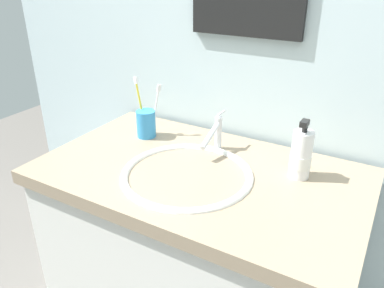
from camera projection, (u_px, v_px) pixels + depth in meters
tiled_wall_back at (248, 44)px, 1.28m from camera, size 2.18×0.04×2.40m
vanity_counter at (198, 277)px, 1.35m from camera, size 0.98×0.58×0.88m
sink_basin at (187, 188)px, 1.15m from camera, size 0.40×0.40×0.12m
faucet at (216, 133)px, 1.25m from camera, size 0.02×0.15×0.13m
toothbrush_cup at (146, 124)px, 1.36m from camera, size 0.07×0.07×0.10m
toothbrush_white at (156, 107)px, 1.34m from camera, size 0.03×0.05×0.18m
toothbrush_yellow at (140, 103)px, 1.35m from camera, size 0.05×0.01×0.21m
soap_dispenser at (301, 155)px, 1.09m from camera, size 0.06×0.06×0.18m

